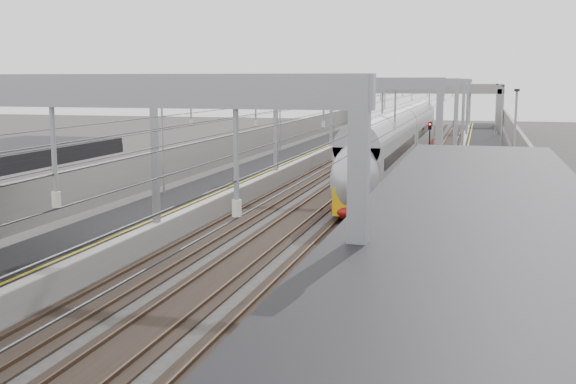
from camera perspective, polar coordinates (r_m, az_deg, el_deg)
The scene contains 12 objects.
platform_left at distance 55.66m, azimuth -1.81°, elevation 1.63°, with size 4.00×120.00×1.00m, color black.
platform_right at distance 53.34m, azimuth 14.89°, elevation 1.02°, with size 4.00×120.00×1.00m, color black.
tracks at distance 53.98m, azimuth 6.35°, elevation 0.87°, with size 11.40×140.00×0.20m.
overhead_line at distance 60.03m, azimuth 7.41°, elevation 7.49°, with size 13.00×140.00×6.60m.
canopy_right at distance 11.13m, azimuth 15.18°, elevation -4.04°, with size 4.40×30.00×4.24m.
overbridge at distance 108.19m, azimuth 10.82°, elevation 7.55°, with size 22.00×2.20×6.90m.
wall_left at distance 56.53m, azimuth -4.93°, elevation 2.84°, with size 0.30×120.00×3.20m, color gray.
wall_right at distance 53.31m, azimuth 18.38°, elevation 2.05°, with size 0.30×120.00×3.20m, color gray.
train at distance 58.86m, azimuth 8.62°, elevation 3.44°, with size 2.62×47.72×4.14m.
signal_green at distance 85.00m, azimuth 6.05°, elevation 5.39°, with size 0.32×0.32×3.48m.
signal_red_near at distance 71.33m, azimuth 11.14°, elevation 4.61°, with size 0.32×0.32×3.48m.
signal_red_far at distance 74.69m, azimuth 13.01°, elevation 4.73°, with size 0.32×0.32×3.48m.
Camera 1 is at (7.91, -7.87, 7.52)m, focal length 45.00 mm.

